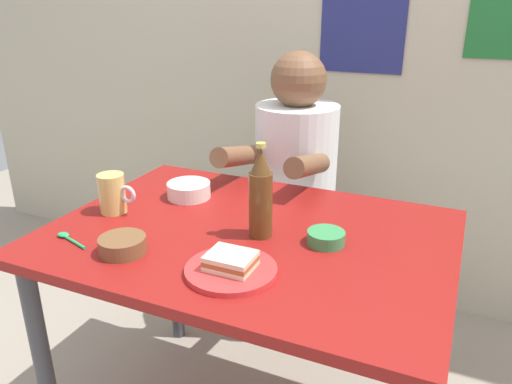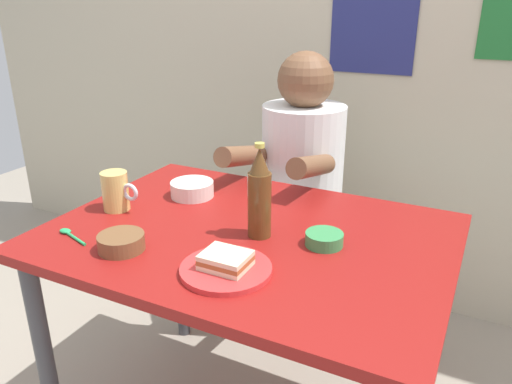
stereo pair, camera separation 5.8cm
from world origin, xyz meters
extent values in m
cube|color=#BCB299|center=(0.00, 1.05, 1.30)|extent=(4.40, 0.08, 2.60)
cube|color=navy|center=(0.05, 1.01, 1.30)|extent=(0.35, 0.01, 0.49)
cube|color=maroon|center=(0.00, 0.00, 0.72)|extent=(1.10, 0.80, 0.03)
cylinder|color=#3F3F44|center=(-0.49, -0.34, 0.35)|extent=(0.05, 0.05, 0.71)
cylinder|color=#3F3F44|center=(-0.49, 0.34, 0.35)|extent=(0.05, 0.05, 0.71)
cylinder|color=#3F3F44|center=(0.49, 0.34, 0.35)|extent=(0.05, 0.05, 0.71)
cylinder|color=#4C4C51|center=(-0.09, 0.63, 0.21)|extent=(0.08, 0.08, 0.41)
cylinder|color=brown|center=(-0.09, 0.63, 0.43)|extent=(0.34, 0.34, 0.04)
cylinder|color=white|center=(-0.09, 0.63, 0.71)|extent=(0.32, 0.32, 0.52)
sphere|color=brown|center=(-0.09, 0.63, 1.06)|extent=(0.21, 0.21, 0.21)
cylinder|color=brown|center=(-0.22, 0.38, 0.82)|extent=(0.07, 0.31, 0.14)
cylinder|color=brown|center=(0.04, 0.38, 0.82)|extent=(0.07, 0.31, 0.14)
cylinder|color=red|center=(0.05, -0.22, 0.75)|extent=(0.22, 0.22, 0.01)
cube|color=beige|center=(0.05, -0.22, 0.76)|extent=(0.11, 0.09, 0.01)
cube|color=#9E592D|center=(0.05, -0.22, 0.77)|extent=(0.11, 0.09, 0.01)
cube|color=beige|center=(0.05, -0.22, 0.78)|extent=(0.11, 0.09, 0.01)
cylinder|color=#D1BC66|center=(-0.43, -0.04, 0.80)|extent=(0.08, 0.08, 0.12)
torus|color=silver|center=(-0.37, -0.04, 0.81)|extent=(0.06, 0.01, 0.06)
cylinder|color=#593819|center=(0.04, -0.01, 0.83)|extent=(0.06, 0.06, 0.18)
cone|color=#593819|center=(0.04, -0.01, 0.95)|extent=(0.05, 0.05, 0.07)
cylinder|color=#BFB74C|center=(0.04, -0.01, 1.00)|extent=(0.03, 0.03, 0.01)
cylinder|color=brown|center=(-0.24, -0.24, 0.76)|extent=(0.12, 0.12, 0.04)
cylinder|color=brown|center=(-0.24, -0.24, 0.77)|extent=(0.10, 0.10, 0.02)
cylinder|color=silver|center=(-0.28, 0.15, 0.77)|extent=(0.14, 0.14, 0.05)
cylinder|color=tan|center=(-0.28, 0.15, 0.78)|extent=(0.11, 0.11, 0.02)
cylinder|color=#388C4C|center=(0.22, 0.02, 0.76)|extent=(0.10, 0.10, 0.03)
cylinder|color=#5B643A|center=(0.22, 0.02, 0.77)|extent=(0.08, 0.08, 0.02)
cylinder|color=#26A559|center=(-0.39, -0.25, 0.74)|extent=(0.11, 0.04, 0.01)
ellipsoid|color=#26A559|center=(-0.45, -0.24, 0.75)|extent=(0.04, 0.02, 0.01)
camera|label=1|loc=(0.52, -1.12, 1.35)|focal=34.64mm
camera|label=2|loc=(0.57, -1.10, 1.35)|focal=34.64mm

